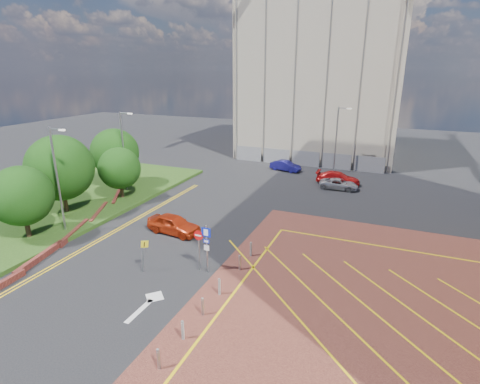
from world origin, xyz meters
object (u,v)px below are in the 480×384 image
Objects in this scene: tree_c at (119,168)px; lamp_back at (337,138)px; lamp_left_far at (124,148)px; sign_cluster at (204,243)px; lamp_left_near at (58,176)px; car_silver_back at (339,184)px; car_blue_back at (285,166)px; tree_d at (115,153)px; tree_a at (21,196)px; car_red_left at (174,224)px; tree_b at (60,168)px; warning_sign at (144,252)px; car_red_back at (338,178)px.

lamp_back reaches higher than tree_c.
lamp_left_far is 2.50× the size of sign_cluster.
lamp_left_far is at bearing 101.31° from lamp_left_near.
lamp_left_far is at bearing 114.13° from car_silver_back.
tree_d is at bearing 145.66° from car_blue_back.
lamp_left_far is (-0.42, 12.00, 1.16)m from tree_a.
tree_d reaches higher than sign_cluster.
lamp_left_far is 24.46m from lamp_back.
car_red_left is 1.12× the size of car_blue_back.
sign_cluster reaches higher than car_silver_back.
sign_cluster is 0.82× the size of car_blue_back.
tree_d reaches higher than car_red_left.
lamp_back is (17.58, 18.00, 1.17)m from tree_c.
warning_sign is at bearing -24.17° from tree_b.
tree_a is 0.68× the size of lamp_left_far.
car_blue_back is at bearing 55.03° from tree_c.
lamp_back is 5.98m from car_red_back.
car_red_back is (9.83, 18.16, -0.05)m from car_red_left.
lamp_left_near is at bearing 135.91° from car_silver_back.
lamp_back is at bearing 36.09° from tree_d.
sign_cluster is 3.78m from warning_sign.
tree_c is 0.81× the size of tree_d.
sign_cluster reaches higher than car_red_back.
lamp_back is at bearing 57.60° from lamp_left_near.
lamp_left_far is (-2.00, 10.00, 0.00)m from lamp_left_near.
car_red_left is at bearing 22.71° from lamp_left_near.
tree_d is at bearing -143.91° from lamp_back.
car_red_left is (11.87, -7.74, -3.13)m from tree_d.
car_red_left is at bearing 1.37° from tree_b.
tree_d is 20.74m from sign_cluster.
tree_d reaches higher than car_blue_back.
lamp_left_near reaches higher than tree_b.
lamp_left_near is 2.06× the size of car_blue_back.
tree_c is at bearing -65.29° from lamp_left_far.
car_blue_back is (-2.08, 25.77, -1.31)m from sign_cluster.
lamp_back is 3.56× the size of warning_sign.
sign_cluster is 25.89m from car_blue_back.
sign_cluster is at bearing -36.82° from lamp_left_far.
warning_sign is at bearing -170.18° from car_blue_back.
tree_b is at bearing -111.80° from tree_c.
tree_c is 2.65m from lamp_left_far.
car_red_back is at bearing 30.20° from lamp_left_far.
tree_a is at bearing 177.04° from warning_sign.
car_silver_back is at bearing 31.39° from tree_c.
tree_c is 1.26× the size of car_blue_back.
car_silver_back is at bearing 75.69° from sign_cluster.
car_silver_back is (5.26, 20.65, -1.39)m from sign_cluster.
lamp_left_near is 30.80m from lamp_back.
car_red_back is at bearing 41.66° from tree_b.
tree_a is 2.80m from lamp_left_near.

